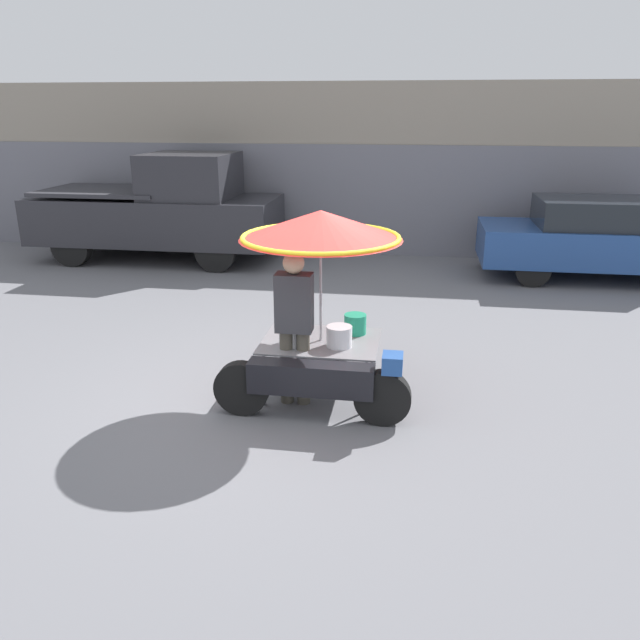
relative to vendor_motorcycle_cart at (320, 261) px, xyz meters
The scene contains 6 objects.
ground_plane 1.61m from the vendor_motorcycle_cart, 153.20° to the right, with size 36.00×36.00×0.00m, color slate.
shopfront_building 8.17m from the vendor_motorcycle_cart, 93.21° to the left, with size 28.00×2.06×3.54m.
vendor_motorcycle_cart is the anchor object (origin of this frame).
vendor_person 0.68m from the vendor_motorcycle_cart, 138.61° to the right, with size 0.38×0.22×1.66m.
parked_car 7.26m from the vendor_motorcycle_cart, 52.09° to the left, with size 4.65×1.67×1.48m.
pickup_truck 7.29m from the vendor_motorcycle_cart, 125.23° to the left, with size 5.00×1.88×2.18m.
Camera 1 is at (1.42, -5.98, 3.03)m, focal length 35.00 mm.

